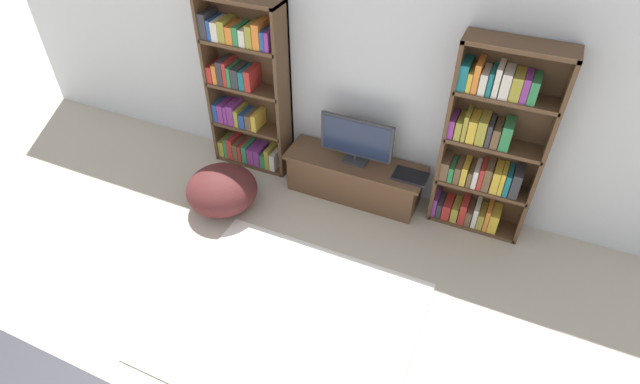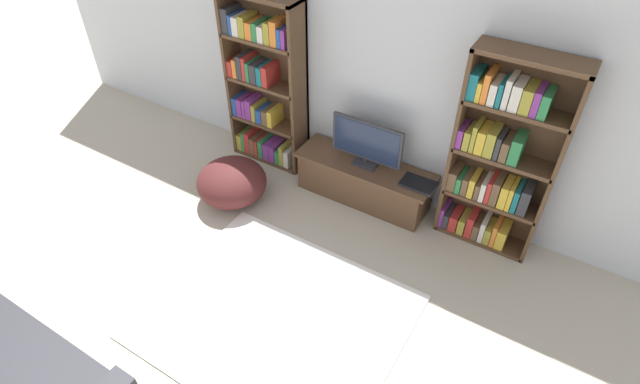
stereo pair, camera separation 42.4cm
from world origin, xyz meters
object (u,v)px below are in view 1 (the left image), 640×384
Objects in this scene: bookshelf_left at (246,90)px; laptop at (410,176)px; beanbag_ottoman at (222,190)px; tv_stand at (354,178)px; bookshelf_right at (489,146)px; television at (356,140)px.

bookshelf_left is 5.57× the size of laptop.
laptop is 1.91m from beanbag_ottoman.
tv_stand is at bearing 32.01° from beanbag_ottoman.
tv_stand is 1.38m from beanbag_ottoman.
bookshelf_left is at bearing 175.17° from tv_stand.
laptop is (1.88, -0.13, -0.46)m from bookshelf_left.
bookshelf_right is (2.53, 0.00, -0.00)m from bookshelf_left.
bookshelf_right is 0.80m from laptop.
tv_stand is at bearing -4.83° from bookshelf_left.
television is at bearing 177.98° from laptop.
laptop reaches higher than beanbag_ottoman.
tv_stand is 0.48m from television.
beanbag_ottoman is (-1.17, -0.73, -0.48)m from television.
beanbag_ottoman is at bearing -157.94° from laptop.
bookshelf_right is 2.63m from beanbag_ottoman.
bookshelf_left is 2.63× the size of beanbag_ottoman.
beanbag_ottoman is (-1.17, -0.73, -0.00)m from tv_stand.
bookshelf_left is at bearing 176.11° from laptop.
television is at bearing 90.00° from tv_stand.
television is (0.00, 0.00, 0.48)m from tv_stand.
bookshelf_right is 1.25m from television.
laptop is at bearing -2.02° from television.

